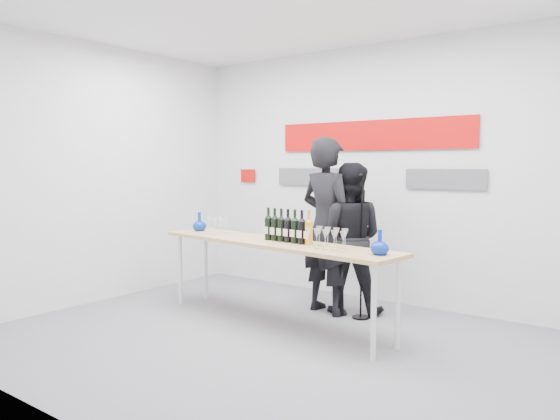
{
  "coord_description": "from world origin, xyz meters",
  "views": [
    {
      "loc": [
        3.05,
        -3.8,
        1.61
      ],
      "look_at": [
        -0.27,
        0.57,
        1.15
      ],
      "focal_mm": 35.0,
      "sensor_mm": 36.0,
      "label": 1
    }
  ],
  "objects_px": {
    "presenter_left": "(327,226)",
    "mic_stand": "(361,275)",
    "presenter_right": "(348,238)",
    "tasting_table": "(274,247)"
  },
  "relations": [
    {
      "from": "presenter_right",
      "to": "mic_stand",
      "type": "height_order",
      "value": "presenter_right"
    },
    {
      "from": "presenter_left",
      "to": "mic_stand",
      "type": "xyz_separation_m",
      "value": [
        0.42,
        0.0,
        -0.49
      ]
    },
    {
      "from": "mic_stand",
      "to": "tasting_table",
      "type": "bearing_deg",
      "value": -144.69
    },
    {
      "from": "tasting_table",
      "to": "mic_stand",
      "type": "height_order",
      "value": "mic_stand"
    },
    {
      "from": "tasting_table",
      "to": "presenter_right",
      "type": "distance_m",
      "value": 0.9
    },
    {
      "from": "tasting_table",
      "to": "mic_stand",
      "type": "xyz_separation_m",
      "value": [
        0.6,
        0.7,
        -0.32
      ]
    },
    {
      "from": "tasting_table",
      "to": "mic_stand",
      "type": "distance_m",
      "value": 0.98
    },
    {
      "from": "tasting_table",
      "to": "presenter_left",
      "type": "height_order",
      "value": "presenter_left"
    },
    {
      "from": "presenter_right",
      "to": "mic_stand",
      "type": "bearing_deg",
      "value": 129.46
    },
    {
      "from": "tasting_table",
      "to": "mic_stand",
      "type": "relative_size",
      "value": 1.88
    }
  ]
}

